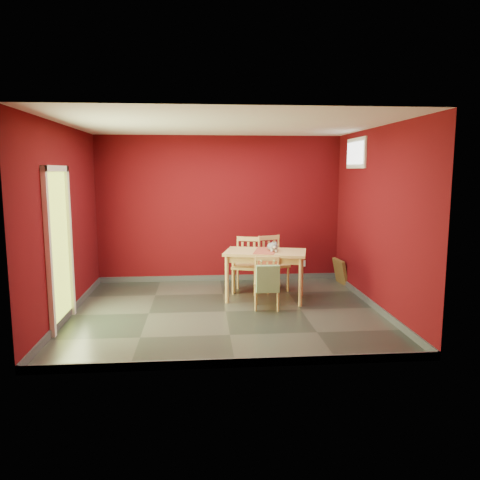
{
  "coord_description": "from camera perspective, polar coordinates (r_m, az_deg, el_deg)",
  "views": [
    {
      "loc": [
        -0.35,
        -6.68,
        2.07
      ],
      "look_at": [
        0.25,
        0.45,
        1.0
      ],
      "focal_mm": 35.0,
      "sensor_mm": 36.0,
      "label": 1
    }
  ],
  "objects": [
    {
      "name": "table_runner",
      "position": [
        7.37,
        3.24,
        -1.9
      ],
      "size": [
        0.48,
        0.75,
        0.34
      ],
      "color": "#AB4830",
      "rests_on": "dining_table"
    },
    {
      "name": "chair_near",
      "position": [
        7.03,
        3.33,
        -5.05
      ],
      "size": [
        0.44,
        0.44,
        0.83
      ],
      "color": "tan",
      "rests_on": "ground"
    },
    {
      "name": "ground",
      "position": [
        7.0,
        -1.75,
        -8.7
      ],
      "size": [
        4.5,
        4.5,
        0.0
      ],
      "primitive_type": "plane",
      "color": "#2D342D",
      "rests_on": "ground"
    },
    {
      "name": "doorway",
      "position": [
        6.62,
        -21.24,
        -0.28
      ],
      "size": [
        0.06,
        1.01,
        2.13
      ],
      "color": "#B7D838",
      "rests_on": "ground"
    },
    {
      "name": "room_shell",
      "position": [
        6.98,
        -1.75,
        -8.31
      ],
      "size": [
        4.5,
        4.5,
        4.5
      ],
      "color": "#52080D",
      "rests_on": "ground"
    },
    {
      "name": "window",
      "position": [
        8.1,
        13.95,
        10.24
      ],
      "size": [
        0.05,
        0.9,
        0.5
      ],
      "color": "white",
      "rests_on": "room_shell"
    },
    {
      "name": "dining_table",
      "position": [
        7.48,
        3.12,
        -2.09
      ],
      "size": [
        1.41,
        1.02,
        0.79
      ],
      "color": "tan",
      "rests_on": "ground"
    },
    {
      "name": "chair_far_left",
      "position": [
        8.0,
        0.82,
        -2.97
      ],
      "size": [
        0.55,
        0.55,
        0.94
      ],
      "color": "tan",
      "rests_on": "ground"
    },
    {
      "name": "tote_bag",
      "position": [
        6.81,
        3.41,
        -4.74
      ],
      "size": [
        0.33,
        0.2,
        0.47
      ],
      "color": "#759A62",
      "rests_on": "chair_near"
    },
    {
      "name": "outlet_plate",
      "position": [
        9.06,
        7.73,
        -2.85
      ],
      "size": [
        0.08,
        0.02,
        0.12
      ],
      "primitive_type": "cube",
      "color": "silver",
      "rests_on": "room_shell"
    },
    {
      "name": "chair_far_right",
      "position": [
        8.16,
        3.97,
        -2.76
      ],
      "size": [
        0.55,
        0.55,
        0.94
      ],
      "color": "tan",
      "rests_on": "ground"
    },
    {
      "name": "cat",
      "position": [
        7.49,
        4.0,
        -0.63
      ],
      "size": [
        0.21,
        0.37,
        0.18
      ],
      "primitive_type": null,
      "rotation": [
        0.0,
        0.0,
        -0.06
      ],
      "color": "slate",
      "rests_on": "table_runner"
    },
    {
      "name": "picture_frame",
      "position": [
        8.78,
        12.13,
        -3.79
      ],
      "size": [
        0.2,
        0.47,
        0.46
      ],
      "color": "brown",
      "rests_on": "ground"
    }
  ]
}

